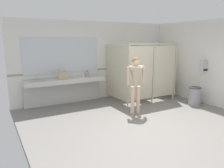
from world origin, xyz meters
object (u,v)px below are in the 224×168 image
at_px(soap_dispenser, 87,73).
at_px(paper_cup, 83,76).
at_px(person_standing, 136,79).
at_px(trash_bin, 194,96).
at_px(paper_towel_dispenser_upper, 205,66).
at_px(handbag, 62,75).

height_order(soap_dispenser, paper_cup, soap_dispenser).
distance_m(person_standing, soap_dispenser, 2.07).
relative_size(trash_bin, paper_cup, 7.23).
relative_size(paper_towel_dispenser_upper, person_standing, 0.24).
bearing_deg(trash_bin, handbag, 152.71).
relative_size(handbag, soap_dispenser, 2.01).
distance_m(paper_towel_dispenser_upper, handbag, 4.58).
bearing_deg(handbag, paper_towel_dispenser_upper, -25.11).
xyz_separation_m(trash_bin, handbag, (-3.76, 1.94, 0.72)).
bearing_deg(paper_towel_dispenser_upper, person_standing, 174.31).
height_order(person_standing, paper_cup, person_standing).
height_order(person_standing, handbag, person_standing).
distance_m(soap_dispenser, paper_cup, 0.30).
bearing_deg(trash_bin, paper_towel_dispenser_upper, -0.07).
bearing_deg(paper_cup, handbag, -173.05).
xyz_separation_m(paper_towel_dispenser_upper, person_standing, (-2.55, 0.25, -0.25)).
relative_size(paper_towel_dispenser_upper, trash_bin, 0.66).
height_order(paper_towel_dispenser_upper, soap_dispenser, paper_towel_dispenser_upper).
relative_size(paper_towel_dispenser_upper, handbag, 1.01).
bearing_deg(handbag, paper_cup, 6.95).
xyz_separation_m(person_standing, soap_dispenser, (-0.63, 1.97, -0.07)).
relative_size(handbag, paper_cup, 4.74).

